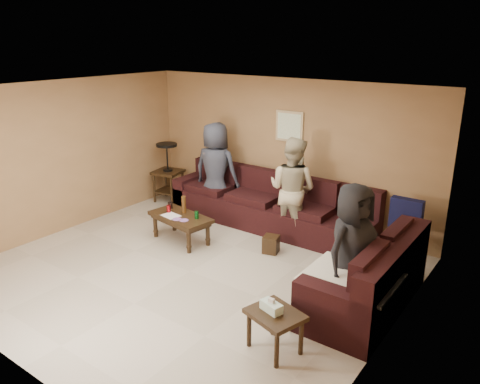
# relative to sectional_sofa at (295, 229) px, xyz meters

# --- Properties ---
(room) EXTENTS (5.60, 5.50, 2.50)m
(room) POSITION_rel_sectional_sofa_xyz_m (-0.81, -1.52, 1.34)
(room) COLOR #AEA593
(room) RESTS_ON ground
(sectional_sofa) EXTENTS (4.65, 2.90, 0.97)m
(sectional_sofa) POSITION_rel_sectional_sofa_xyz_m (0.00, 0.00, 0.00)
(sectional_sofa) COLOR black
(sectional_sofa) RESTS_ON ground
(coffee_table) EXTENTS (1.12, 0.68, 0.72)m
(coffee_table) POSITION_rel_sectional_sofa_xyz_m (-1.63, -0.82, 0.05)
(coffee_table) COLOR black
(coffee_table) RESTS_ON ground
(end_table_left) EXTENTS (0.60, 0.60, 1.17)m
(end_table_left) POSITION_rel_sectional_sofa_xyz_m (-3.17, 0.49, 0.29)
(end_table_left) COLOR black
(end_table_left) RESTS_ON ground
(side_table_right) EXTENTS (0.65, 0.58, 0.60)m
(side_table_right) POSITION_rel_sectional_sofa_xyz_m (1.06, -2.29, 0.07)
(side_table_right) COLOR black
(side_table_right) RESTS_ON ground
(waste_bin) EXTENTS (0.27, 0.27, 0.27)m
(waste_bin) POSITION_rel_sectional_sofa_xyz_m (-0.23, -0.33, -0.19)
(waste_bin) COLOR black
(waste_bin) RESTS_ON ground
(wall_art) EXTENTS (0.52, 0.04, 0.52)m
(wall_art) POSITION_rel_sectional_sofa_xyz_m (-0.71, 0.96, 1.37)
(wall_art) COLOR tan
(wall_art) RESTS_ON ground
(person_left) EXTENTS (0.93, 0.69, 1.73)m
(person_left) POSITION_rel_sectional_sofa_xyz_m (-1.89, 0.42, 0.54)
(person_left) COLOR #2D313F
(person_left) RESTS_ON ground
(person_middle) EXTENTS (0.82, 0.64, 1.68)m
(person_middle) POSITION_rel_sectional_sofa_xyz_m (-0.25, 0.32, 0.52)
(person_middle) COLOR tan
(person_middle) RESTS_ON ground
(person_right) EXTENTS (0.68, 0.88, 1.60)m
(person_right) POSITION_rel_sectional_sofa_xyz_m (1.36, -1.12, 0.47)
(person_right) COLOR black
(person_right) RESTS_ON ground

